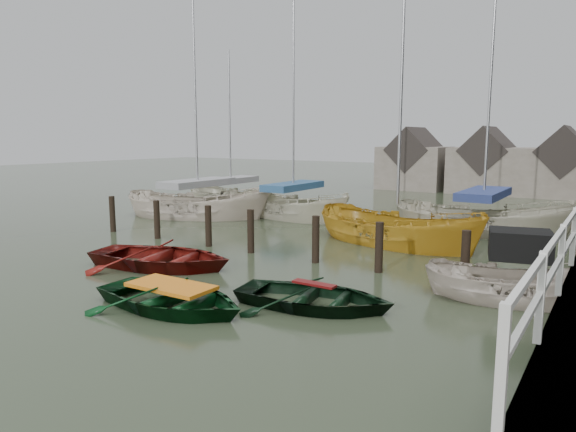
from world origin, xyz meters
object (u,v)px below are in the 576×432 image
Objects in this scene: rowboat_green at (172,309)px; rowboat_dkgreen at (314,307)px; motorboat at (515,297)px; sailboat_b at (293,217)px; sailboat_c at (396,243)px; rowboat_red at (162,267)px; sailboat_a at (199,216)px; sailboat_d at (482,232)px; sailboat_e at (231,206)px.

rowboat_dkgreen is (2.50, 1.80, 0.00)m from rowboat_green.
motorboat is at bearing -62.13° from rowboat_dkgreen.
sailboat_c is (6.14, -2.91, -0.05)m from sailboat_b.
sailboat_a is (-5.56, 7.46, 0.06)m from rowboat_red.
sailboat_a is (-14.55, 5.26, -0.05)m from motorboat.
motorboat is (3.60, 2.81, 0.11)m from rowboat_dkgreen.
sailboat_c is at bearing -2.32° from rowboat_dkgreen.
sailboat_d reaches higher than sailboat_b.
sailboat_b is (-1.76, 9.69, 0.06)m from rowboat_red.
rowboat_green is at bearing -143.53° from rowboat_red.
sailboat_c is (-1.01, 7.39, 0.01)m from rowboat_dkgreen.
sailboat_e reaches higher than rowboat_green.
motorboat is at bearing -121.14° from sailboat_c.
rowboat_green is 0.88× the size of motorboat.
rowboat_red is at bearing 141.93° from sailboat_d.
motorboat is 0.36× the size of sailboat_d.
sailboat_e is at bearing 82.47° from sailboat_c.
sailboat_a is at bearing 99.73° from sailboat_c.
sailboat_c is (-4.61, 4.58, -0.10)m from motorboat.
rowboat_green is at bearing -132.62° from sailboat_e.
sailboat_e is (-9.42, 13.42, 0.06)m from rowboat_green.
sailboat_d is 12.97m from sailboat_e.
sailboat_d reaches higher than rowboat_red.
rowboat_green is at bearing -175.59° from sailboat_c.
motorboat reaches higher than rowboat_dkgreen.
rowboat_green is 0.34× the size of sailboat_b.
rowboat_red is 8.07m from sailboat_c.
sailboat_c is at bearing -10.49° from rowboat_green.
sailboat_d reaches higher than rowboat_dkgreen.
rowboat_dkgreen is 4.57m from motorboat.
rowboat_red is 0.37× the size of sailboat_c.
sailboat_a reaches higher than rowboat_green.
sailboat_a is (-10.95, 8.07, 0.06)m from rowboat_dkgreen.
sailboat_b is at bearing -80.30° from sailboat_a.
sailboat_d is (8.18, 0.73, -0.00)m from sailboat_b.
sailboat_a is 1.06× the size of sailboat_c.
sailboat_b is (-7.15, 10.30, 0.06)m from rowboat_dkgreen.
sailboat_b is at bearing -93.16° from sailboat_e.
sailboat_b is at bearing 41.56° from motorboat.
sailboat_d is at bearing -15.67° from sailboat_c.
sailboat_b reaches higher than rowboat_red.
rowboat_dkgreen is at bearing 168.25° from sailboat_d.
sailboat_a is 1.29× the size of sailboat_e.
rowboat_red is 5.43m from rowboat_dkgreen.
rowboat_red is 0.46× the size of sailboat_e.
rowboat_red is 0.36× the size of sailboat_d.
motorboat is at bearing -89.97° from rowboat_red.
sailboat_a is at bearing 43.50° from rowboat_dkgreen.
rowboat_dkgreen is at bearing -110.19° from rowboat_red.
sailboat_d is (3.53, 12.82, 0.06)m from rowboat_green.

